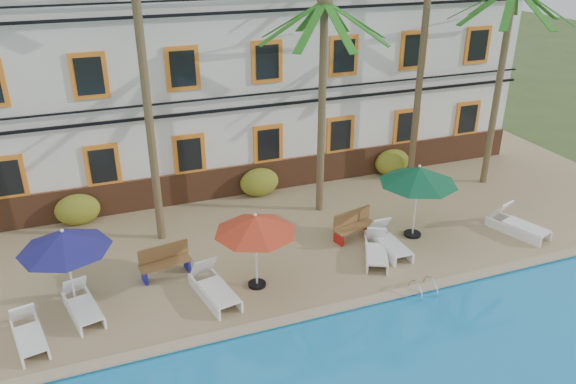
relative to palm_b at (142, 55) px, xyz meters
name	(u,v)px	position (x,y,z in m)	size (l,w,h in m)	color
ground	(298,303)	(3.03, -4.64, -6.26)	(100.00, 100.00, 0.00)	#384C23
pool_deck	(247,221)	(3.03, 0.36, -6.13)	(30.00, 12.00, 0.25)	tan
pool_coping	(311,314)	(3.03, -5.54, -5.98)	(30.00, 0.35, 0.06)	tan
hotel_building	(206,46)	(3.03, 5.34, -0.88)	(25.40, 6.44, 10.22)	silver
palm_b	(142,55)	(0.00, 0.00, 0.00)	(4.32, 4.32, 9.54)	brown
palm_c	(323,77)	(5.71, 0.08, -1.15)	(4.32, 4.32, 7.52)	brown
palm_d	(425,22)	(10.30, 1.34, 0.20)	(4.32, 4.32, 9.90)	brown
palm_e	(503,57)	(12.90, 0.01, -1.01)	(4.32, 4.32, 7.76)	brown
shrub_left	(78,210)	(-2.51, 1.96, -5.46)	(1.50, 0.90, 1.10)	#335F1B
shrub_mid	(259,182)	(4.04, 1.96, -5.46)	(1.50, 0.90, 1.10)	#335F1B
shrub_right	(392,162)	(9.78, 1.96, -5.46)	(1.50, 0.90, 1.10)	#335F1B
umbrella_blue	(64,241)	(-2.77, -2.95, -3.98)	(2.38, 2.38, 2.38)	black
umbrella_red	(255,224)	(2.12, -3.74, -4.03)	(2.32, 2.32, 2.33)	black
umbrella_green	(419,176)	(7.86, -2.78, -3.84)	(2.54, 2.54, 2.54)	black
lounger_a	(28,334)	(-3.88, -4.12, -5.73)	(0.99, 1.87, 0.84)	white
lounger_b	(82,305)	(-2.60, -3.37, -5.72)	(1.07, 1.95, 0.87)	white
lounger_c	(214,287)	(0.84, -3.84, -5.69)	(1.11, 2.14, 0.96)	white
lounger_d	(376,250)	(6.01, -3.64, -5.73)	(1.40, 1.93, 0.87)	white
lounger_e	(388,242)	(6.60, -3.32, -5.71)	(0.71, 1.93, 0.91)	white
lounger_f	(517,224)	(11.21, -3.84, -5.70)	(1.34, 2.14, 0.95)	white
bench_left	(164,261)	(-0.24, -2.26, -5.54)	(1.56, 0.71, 0.93)	olive
bench_right	(353,225)	(5.92, -2.19, -5.54)	(1.57, 0.83, 0.93)	olive
pool_ladder	(423,291)	(6.42, -5.64, -6.01)	(0.54, 0.74, 0.74)	silver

